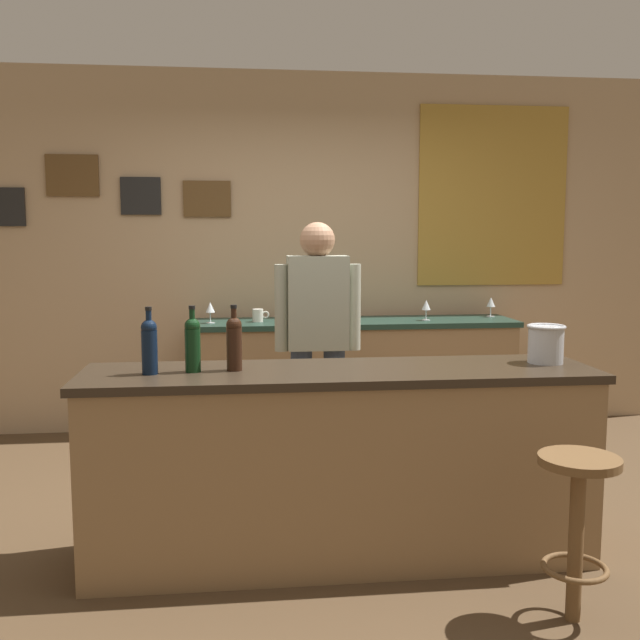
% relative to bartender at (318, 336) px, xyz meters
% --- Properties ---
extents(ground_plane, '(10.00, 10.00, 0.00)m').
position_rel_bartender_xyz_m(ground_plane, '(-0.00, -0.58, -0.94)').
color(ground_plane, '#4C3823').
extents(back_wall, '(6.00, 0.09, 2.80)m').
position_rel_bartender_xyz_m(back_wall, '(0.04, 1.45, 0.48)').
color(back_wall, tan).
rests_on(back_wall, ground_plane).
extents(bar_counter, '(2.40, 0.60, 0.92)m').
position_rel_bartender_xyz_m(bar_counter, '(-0.00, -0.98, -0.47)').
color(bar_counter, olive).
rests_on(bar_counter, ground_plane).
extents(side_counter, '(2.45, 0.56, 0.90)m').
position_rel_bartender_xyz_m(side_counter, '(0.40, 1.07, -0.48)').
color(side_counter, olive).
rests_on(side_counter, ground_plane).
extents(bartender, '(0.52, 0.21, 1.62)m').
position_rel_bartender_xyz_m(bartender, '(0.00, 0.00, 0.00)').
color(bartender, '#384766').
rests_on(bartender, ground_plane).
extents(bar_stool, '(0.32, 0.32, 0.68)m').
position_rel_bartender_xyz_m(bar_stool, '(0.85, -1.66, -0.48)').
color(bar_stool, brown).
rests_on(bar_stool, ground_plane).
extents(wine_bottle_a, '(0.07, 0.07, 0.31)m').
position_rel_bartender_xyz_m(wine_bottle_a, '(-0.88, -1.00, 0.12)').
color(wine_bottle_a, black).
rests_on(wine_bottle_a, bar_counter).
extents(wine_bottle_b, '(0.07, 0.07, 0.31)m').
position_rel_bartender_xyz_m(wine_bottle_b, '(-0.68, -0.97, 0.12)').
color(wine_bottle_b, black).
rests_on(wine_bottle_b, bar_counter).
extents(wine_bottle_c, '(0.07, 0.07, 0.31)m').
position_rel_bartender_xyz_m(wine_bottle_c, '(-0.50, -0.95, 0.12)').
color(wine_bottle_c, black).
rests_on(wine_bottle_c, bar_counter).
extents(ice_bucket, '(0.19, 0.19, 0.19)m').
position_rel_bartender_xyz_m(ice_bucket, '(1.02, -0.93, 0.08)').
color(ice_bucket, '#B7BABF').
rests_on(ice_bucket, bar_counter).
extents(wine_glass_a, '(0.07, 0.07, 0.16)m').
position_rel_bartender_xyz_m(wine_glass_a, '(-0.68, 1.01, 0.07)').
color(wine_glass_a, silver).
rests_on(wine_glass_a, side_counter).
extents(wine_glass_b, '(0.07, 0.07, 0.16)m').
position_rel_bartender_xyz_m(wine_glass_b, '(0.15, 1.15, 0.07)').
color(wine_glass_b, silver).
rests_on(wine_glass_b, side_counter).
extents(wine_glass_c, '(0.07, 0.07, 0.16)m').
position_rel_bartender_xyz_m(wine_glass_c, '(0.93, 1.00, 0.07)').
color(wine_glass_c, silver).
rests_on(wine_glass_c, side_counter).
extents(wine_glass_d, '(0.07, 0.07, 0.16)m').
position_rel_bartender_xyz_m(wine_glass_d, '(1.50, 1.17, 0.07)').
color(wine_glass_d, silver).
rests_on(wine_glass_d, side_counter).
extents(coffee_mug, '(0.12, 0.08, 0.09)m').
position_rel_bartender_xyz_m(coffee_mug, '(-0.33, 1.06, 0.01)').
color(coffee_mug, silver).
rests_on(coffee_mug, side_counter).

